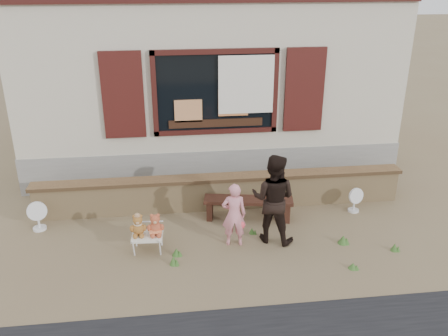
{
  "coord_description": "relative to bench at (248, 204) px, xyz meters",
  "views": [
    {
      "loc": [
        -0.97,
        -7.18,
        4.32
      ],
      "look_at": [
        0.0,
        0.6,
        1.0
      ],
      "focal_mm": 38.0,
      "sensor_mm": 36.0,
      "label": 1
    }
  ],
  "objects": [
    {
      "name": "grass_tufts",
      "position": [
        0.45,
        -1.19,
        -0.24
      ],
      "size": [
        3.76,
        1.36,
        0.16
      ],
      "color": "#3B6528",
      "rests_on": "ground"
    },
    {
      "name": "teddy_bear_right",
      "position": [
        -1.68,
        -0.86,
        0.19
      ],
      "size": [
        0.29,
        0.26,
        0.38
      ],
      "primitive_type": null,
      "rotation": [
        0.0,
        0.0,
        -0.06
      ],
      "color": "#99452A",
      "rests_on": "folding_chair"
    },
    {
      "name": "fan_left",
      "position": [
        -3.77,
        0.07,
        -0.03
      ],
      "size": [
        0.36,
        0.23,
        0.56
      ],
      "rotation": [
        0.0,
        0.0,
        0.29
      ],
      "color": "white",
      "rests_on": "ground"
    },
    {
      "name": "bench",
      "position": [
        0.0,
        0.0,
        0.0
      ],
      "size": [
        1.66,
        0.63,
        0.42
      ],
      "rotation": [
        0.0,
        0.0,
        -0.18
      ],
      "color": "black",
      "rests_on": "ground"
    },
    {
      "name": "fan_right",
      "position": [
        2.06,
        0.04,
        -0.06
      ],
      "size": [
        0.32,
        0.21,
        0.5
      ],
      "rotation": [
        0.0,
        0.0,
        0.28
      ],
      "color": "silver",
      "rests_on": "ground"
    },
    {
      "name": "ground",
      "position": [
        -0.44,
        -0.48,
        -0.3
      ],
      "size": [
        80.0,
        80.0,
        0.0
      ],
      "primitive_type": "plane",
      "color": "brown",
      "rests_on": "ground"
    },
    {
      "name": "shopfront",
      "position": [
        -0.44,
        4.01,
        1.69
      ],
      "size": [
        8.04,
        5.13,
        4.0
      ],
      "color": "#B4A992",
      "rests_on": "ground"
    },
    {
      "name": "teddy_bear_left",
      "position": [
        -1.96,
        -0.85,
        0.19
      ],
      "size": [
        0.29,
        0.25,
        0.37
      ],
      "primitive_type": null,
      "rotation": [
        0.0,
        0.0,
        -0.06
      ],
      "color": "brown",
      "rests_on": "folding_chair"
    },
    {
      "name": "adult",
      "position": [
        0.28,
        -0.76,
        0.48
      ],
      "size": [
        0.94,
        0.87,
        1.56
      ],
      "primitive_type": "imported",
      "rotation": [
        0.0,
        0.0,
        2.68
      ],
      "color": "black",
      "rests_on": "ground"
    },
    {
      "name": "folding_chair",
      "position": [
        -1.82,
        -0.85,
        -0.03
      ],
      "size": [
        0.52,
        0.47,
        0.31
      ],
      "rotation": [
        0.0,
        0.0,
        -0.06
      ],
      "color": "silver",
      "rests_on": "ground"
    },
    {
      "name": "brick_wall",
      "position": [
        -0.44,
        0.52,
        0.04
      ],
      "size": [
        7.1,
        0.36,
        0.67
      ],
      "color": "tan",
      "rests_on": "ground"
    },
    {
      "name": "child",
      "position": [
        -0.39,
        -0.83,
        0.25
      ],
      "size": [
        0.43,
        0.3,
        1.12
      ],
      "primitive_type": "imported",
      "rotation": [
        0.0,
        0.0,
        3.06
      ],
      "color": "pink",
      "rests_on": "ground"
    }
  ]
}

